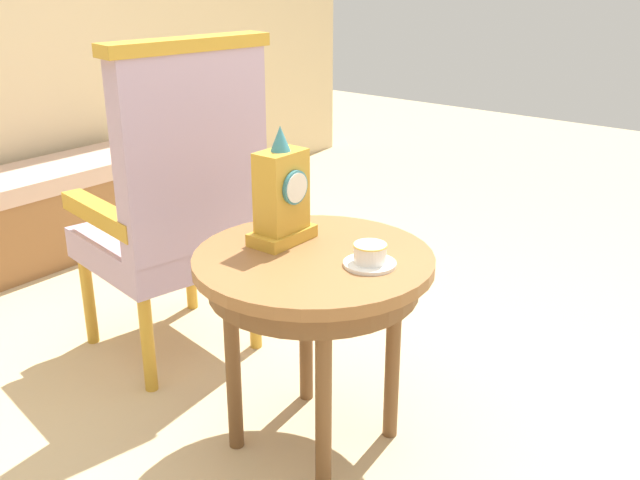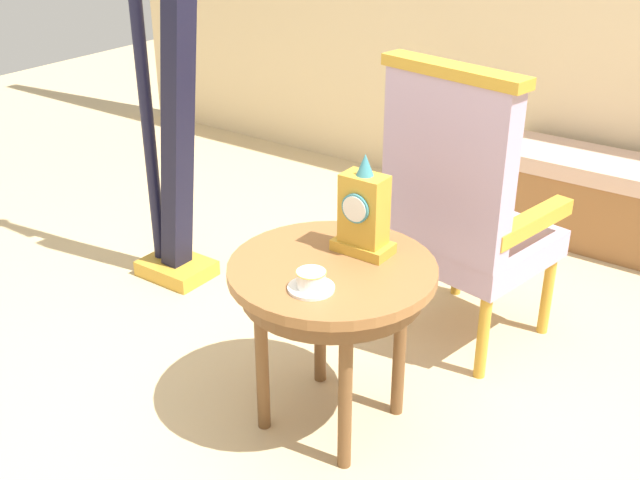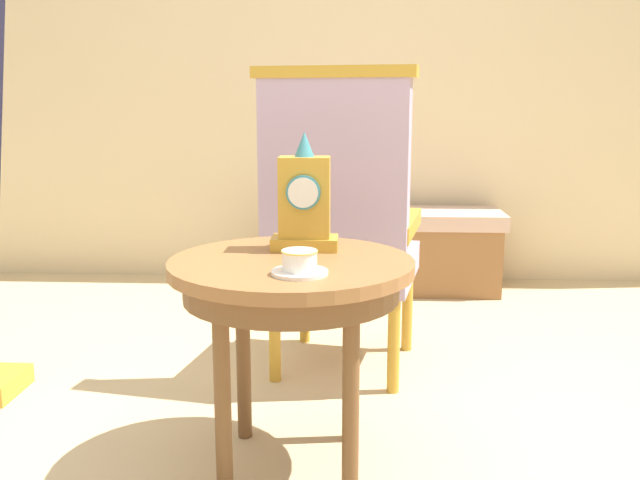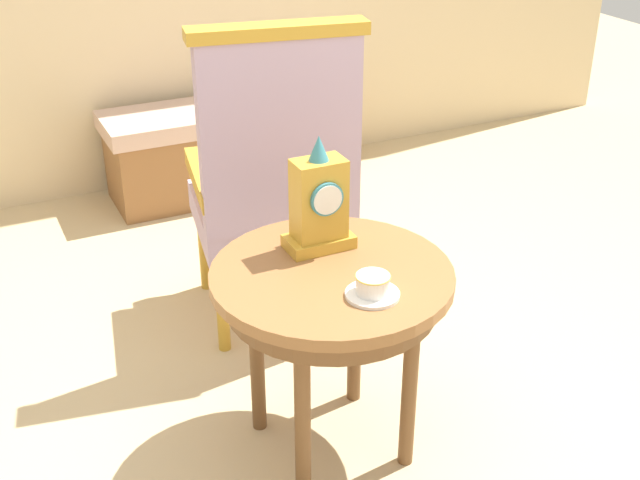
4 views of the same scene
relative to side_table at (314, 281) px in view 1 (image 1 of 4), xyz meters
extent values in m
plane|color=tan|center=(-0.08, -0.03, -0.53)|extent=(10.00, 10.00, 0.00)
cylinder|color=brown|center=(0.00, 0.00, 0.06)|extent=(0.67, 0.67, 0.03)
cylinder|color=brown|center=(0.00, 0.00, 0.01)|extent=(0.59, 0.59, 0.07)
cylinder|color=brown|center=(0.16, 0.16, -0.24)|extent=(0.04, 0.04, 0.57)
cylinder|color=brown|center=(-0.16, 0.16, -0.24)|extent=(0.04, 0.04, 0.57)
cylinder|color=brown|center=(-0.16, -0.16, -0.24)|extent=(0.04, 0.04, 0.57)
cylinder|color=brown|center=(0.16, -0.16, -0.24)|extent=(0.04, 0.04, 0.57)
cylinder|color=white|center=(0.04, -0.16, 0.08)|extent=(0.14, 0.14, 0.01)
cylinder|color=white|center=(0.04, -0.16, 0.11)|extent=(0.09, 0.09, 0.05)
torus|color=gold|center=(0.04, -0.16, 0.14)|extent=(0.09, 0.09, 0.00)
cube|color=gold|center=(0.03, 0.14, 0.09)|extent=(0.19, 0.11, 0.04)
cube|color=gold|center=(0.03, 0.14, 0.23)|extent=(0.14, 0.09, 0.23)
cylinder|color=teal|center=(0.03, 0.08, 0.25)|extent=(0.10, 0.01, 0.10)
cylinder|color=white|center=(0.03, 0.08, 0.25)|extent=(0.08, 0.00, 0.08)
cone|color=teal|center=(0.03, 0.14, 0.38)|extent=(0.06, 0.06, 0.07)
cube|color=#B299B7|center=(0.13, 0.78, -0.12)|extent=(0.60, 0.60, 0.11)
cube|color=#B299B7|center=(0.09, 0.57, 0.25)|extent=(0.53, 0.18, 0.64)
cube|color=gold|center=(0.09, 0.57, 0.59)|extent=(0.57, 0.20, 0.04)
cube|color=gold|center=(0.36, 0.74, 0.04)|extent=(0.15, 0.47, 0.06)
cube|color=gold|center=(-0.09, 0.82, 0.04)|extent=(0.15, 0.47, 0.06)
cylinder|color=gold|center=(0.39, 0.96, -0.35)|extent=(0.04, 0.04, 0.35)
cylinder|color=gold|center=(-0.04, 1.04, -0.35)|extent=(0.04, 0.04, 0.35)
cylinder|color=gold|center=(0.31, 0.53, -0.35)|extent=(0.04, 0.04, 0.35)
cylinder|color=gold|center=(-0.12, 0.61, -0.35)|extent=(0.04, 0.04, 0.35)
cube|color=#CCA893|center=(0.37, 1.92, -0.13)|extent=(1.19, 0.40, 0.08)
cube|color=brown|center=(0.37, 1.92, -0.35)|extent=(1.14, 0.38, 0.36)
camera|label=1|loc=(-1.46, -1.18, 0.85)|focal=41.66mm
camera|label=2|loc=(1.23, -1.79, 1.24)|focal=44.00mm
camera|label=3|loc=(0.18, -1.82, 0.50)|focal=39.02mm
camera|label=4|loc=(-0.86, -1.72, 1.18)|focal=46.07mm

